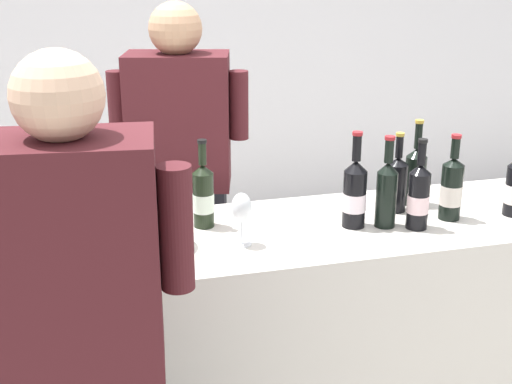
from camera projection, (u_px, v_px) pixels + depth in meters
The scene contains 13 objects.
wall_back at pixel (165, 24), 4.67m from camera, with size 8.00×0.10×2.80m, color white.
counter at pixel (270, 346), 2.61m from camera, with size 2.51×0.62×0.94m, color beige.
wine_bottle_0 at pixel (203, 195), 2.46m from camera, with size 0.08×0.08×0.32m.
wine_bottle_1 at pixel (387, 191), 2.45m from camera, with size 0.07×0.07×0.33m.
wine_bottle_2 at pixel (355, 193), 2.45m from camera, with size 0.08×0.08×0.35m.
wine_bottle_3 at pixel (13, 213), 2.28m from camera, with size 0.07×0.07×0.34m.
wine_bottle_5 at pixel (451, 188), 2.53m from camera, with size 0.08×0.08×0.32m.
wine_bottle_8 at pixel (415, 174), 2.67m from camera, with size 0.08×0.08×0.34m.
wine_bottle_9 at pixel (397, 182), 2.61m from camera, with size 0.08×0.08×0.30m.
wine_bottle_10 at pixel (418, 196), 2.44m from camera, with size 0.08×0.08×0.33m.
wine_glass at pixel (241, 210), 2.30m from camera, with size 0.07×0.07×0.18m.
ice_bucket at pixel (140, 215), 2.30m from camera, with size 0.24×0.24×0.22m.
person_server at pixel (182, 206), 3.01m from camera, with size 0.56×0.34×1.69m.
Camera 1 is at (-0.63, -2.18, 1.88)m, focal length 48.76 mm.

